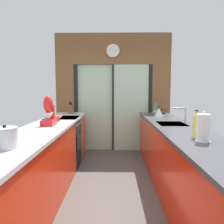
% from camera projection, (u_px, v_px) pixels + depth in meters
% --- Properties ---
extents(ground_plane, '(5.04, 7.60, 0.02)m').
position_uv_depth(ground_plane, '(112.00, 182.00, 3.37)').
color(ground_plane, '#4C4742').
extents(back_wall_unit, '(2.64, 0.12, 2.70)m').
position_uv_depth(back_wall_unit, '(113.00, 85.00, 5.01)').
color(back_wall_unit, brown).
rests_on(back_wall_unit, ground_plane).
extents(left_counter_run, '(0.62, 3.80, 0.92)m').
position_uv_depth(left_counter_run, '(43.00, 162.00, 2.87)').
color(left_counter_run, red).
rests_on(left_counter_run, ground_plane).
extents(right_counter_run, '(0.62, 3.80, 0.92)m').
position_uv_depth(right_counter_run, '(177.00, 159.00, 3.01)').
color(right_counter_run, red).
rests_on(right_counter_run, ground_plane).
extents(sink_faucet, '(0.19, 0.02, 0.24)m').
position_uv_depth(sink_faucet, '(183.00, 113.00, 3.20)').
color(sink_faucet, '#B7BABC').
rests_on(sink_faucet, right_counter_run).
extents(oven_range, '(0.60, 0.60, 0.92)m').
position_uv_depth(oven_range, '(63.00, 142.00, 3.98)').
color(oven_range, black).
rests_on(oven_range, ground_plane).
extents(mixing_bowl, '(0.19, 0.19, 0.09)m').
position_uv_depth(mixing_bowl, '(57.00, 118.00, 3.49)').
color(mixing_bowl, '#BC4C38').
rests_on(mixing_bowl, left_counter_run).
extents(knife_block, '(0.08, 0.14, 0.27)m').
position_uv_depth(knife_block, '(70.00, 109.00, 4.55)').
color(knife_block, brown).
rests_on(knife_block, left_counter_run).
extents(stand_mixer, '(0.17, 0.27, 0.42)m').
position_uv_depth(stand_mixer, '(49.00, 114.00, 3.05)').
color(stand_mixer, red).
rests_on(stand_mixer, left_counter_run).
extents(stock_pot, '(0.21, 0.21, 0.21)m').
position_uv_depth(stock_pot, '(5.00, 138.00, 1.84)').
color(stock_pot, '#B7BABC').
rests_on(stock_pot, left_counter_run).
extents(kettle, '(0.25, 0.18, 0.18)m').
position_uv_depth(kettle, '(159.00, 112.00, 4.17)').
color(kettle, '#B7BABC').
rests_on(kettle, right_counter_run).
extents(soap_bottle_near, '(0.07, 0.07, 0.29)m').
position_uv_depth(soap_bottle_near, '(196.00, 126.00, 2.25)').
color(soap_bottle_near, '#D1CC4C').
rests_on(soap_bottle_near, right_counter_run).
extents(soap_bottle_far, '(0.06, 0.06, 0.28)m').
position_uv_depth(soap_bottle_far, '(155.00, 108.00, 4.54)').
color(soap_bottle_far, '#339E56').
rests_on(soap_bottle_far, right_counter_run).
extents(paper_towel_roll, '(0.14, 0.14, 0.30)m').
position_uv_depth(paper_towel_roll, '(203.00, 128.00, 2.07)').
color(paper_towel_roll, '#B7BABC').
rests_on(paper_towel_roll, right_counter_run).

